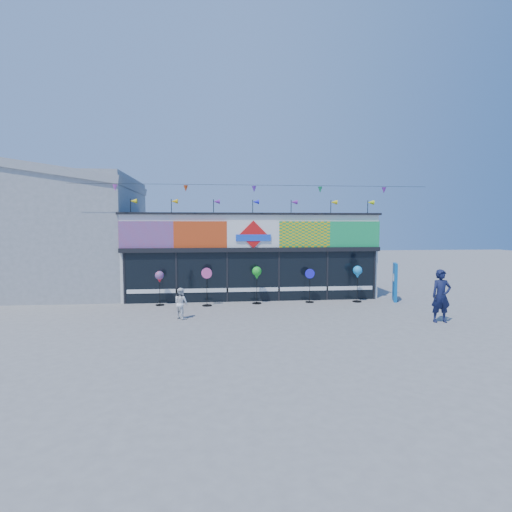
{
  "coord_description": "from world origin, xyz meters",
  "views": [
    {
      "loc": [
        -1.74,
        -14.8,
        3.49
      ],
      "look_at": [
        -0.02,
        2.0,
        2.21
      ],
      "focal_mm": 28.0,
      "sensor_mm": 36.0,
      "label": 1
    }
  ],
  "objects": [
    {
      "name": "blue_sign",
      "position": [
        6.55,
        2.81,
        0.89
      ],
      "size": [
        0.42,
        0.88,
        1.77
      ],
      "rotation": [
        0.0,
        0.0,
        -0.33
      ],
      "color": "#0A5AA3",
      "rests_on": "ground"
    },
    {
      "name": "spinner_4",
      "position": [
        4.74,
        2.78,
        1.34
      ],
      "size": [
        0.42,
        0.42,
        1.67
      ],
      "color": "black",
      "rests_on": "ground"
    },
    {
      "name": "neighbour_building",
      "position": [
        -10.0,
        7.0,
        3.2
      ],
      "size": [
        8.18,
        7.2,
        6.87
      ],
      "color": "#A1A3A6",
      "rests_on": "ground"
    },
    {
      "name": "spinner_3",
      "position": [
        2.54,
        2.88,
        0.81
      ],
      "size": [
        0.43,
        0.39,
        1.54
      ],
      "color": "black",
      "rests_on": "ground"
    },
    {
      "name": "spinner_2",
      "position": [
        0.11,
        2.84,
        1.34
      ],
      "size": [
        0.42,
        0.42,
        1.68
      ],
      "color": "black",
      "rests_on": "ground"
    },
    {
      "name": "child",
      "position": [
        -3.03,
        0.23,
        0.59
      ],
      "size": [
        0.63,
        0.64,
        1.18
      ],
      "primitive_type": "imported",
      "rotation": [
        0.0,
        0.0,
        2.32
      ],
      "color": "white",
      "rests_on": "ground"
    },
    {
      "name": "adult_man",
      "position": [
        6.38,
        -1.29,
        0.96
      ],
      "size": [
        0.73,
        0.5,
        1.92
      ],
      "primitive_type": "imported",
      "rotation": [
        0.0,
        0.0,
        -0.06
      ],
      "color": "#121839",
      "rests_on": "ground"
    },
    {
      "name": "kite_shop",
      "position": [
        0.0,
        5.94,
        2.05
      ],
      "size": [
        16.0,
        5.7,
        5.31
      ],
      "color": "white",
      "rests_on": "ground"
    },
    {
      "name": "spinner_1",
      "position": [
        -2.12,
        2.56,
        0.88
      ],
      "size": [
        0.47,
        0.43,
        1.67
      ],
      "color": "black",
      "rests_on": "ground"
    },
    {
      "name": "ground",
      "position": [
        0.0,
        0.0,
        0.0
      ],
      "size": [
        80.0,
        80.0,
        0.0
      ],
      "primitive_type": "plane",
      "color": "slate",
      "rests_on": "ground"
    },
    {
      "name": "spinner_0",
      "position": [
        -4.18,
        2.89,
        1.22
      ],
      "size": [
        0.39,
        0.39,
        1.52
      ],
      "color": "black",
      "rests_on": "ground"
    }
  ]
}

